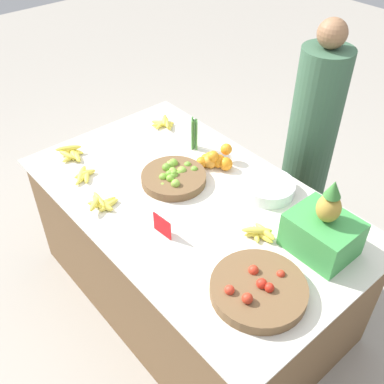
{
  "coord_description": "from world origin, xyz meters",
  "views": [
    {
      "loc": [
        1.38,
        -1.18,
        2.36
      ],
      "look_at": [
        0.0,
        0.0,
        0.85
      ],
      "focal_mm": 42.0,
      "sensor_mm": 36.0,
      "label": 1
    }
  ],
  "objects": [
    {
      "name": "tomato_basket",
      "position": [
        0.65,
        -0.19,
        0.83
      ],
      "size": [
        0.42,
        0.42,
        0.1
      ],
      "color": "brown",
      "rests_on": "market_table"
    },
    {
      "name": "banana_bunch_back_center",
      "position": [
        -0.54,
        -0.34,
        0.81
      ],
      "size": [
        0.16,
        0.16,
        0.03
      ],
      "color": "#EFDB4C",
      "rests_on": "market_table"
    },
    {
      "name": "ground_plane",
      "position": [
        0.0,
        0.0,
        0.0
      ],
      "size": [
        12.0,
        12.0,
        0.0
      ],
      "primitive_type": "plane",
      "color": "#ADA599"
    },
    {
      "name": "metal_bowl",
      "position": [
        0.23,
        0.35,
        0.83
      ],
      "size": [
        0.28,
        0.28,
        0.07
      ],
      "color": "silver",
      "rests_on": "market_table"
    },
    {
      "name": "market_table",
      "position": [
        0.0,
        0.0,
        0.4
      ],
      "size": [
        1.88,
        1.12,
        0.8
      ],
      "color": "brown",
      "rests_on": "ground_plane"
    },
    {
      "name": "vendor_person",
      "position": [
        0.08,
        0.89,
        0.73
      ],
      "size": [
        0.29,
        0.29,
        1.58
      ],
      "color": "#385B42",
      "rests_on": "ground_plane"
    },
    {
      "name": "banana_bunch_middle_left",
      "position": [
        -0.68,
        0.34,
        0.82
      ],
      "size": [
        0.17,
        0.15,
        0.05
      ],
      "color": "#EFDB4C",
      "rests_on": "market_table"
    },
    {
      "name": "banana_bunch_front_center",
      "position": [
        -0.26,
        -0.4,
        0.82
      ],
      "size": [
        0.17,
        0.18,
        0.06
      ],
      "color": "#EFDB4C",
      "rests_on": "market_table"
    },
    {
      "name": "banana_bunch_middle_right",
      "position": [
        0.42,
        0.07,
        0.82
      ],
      "size": [
        0.16,
        0.14,
        0.06
      ],
      "color": "#EFDB4C",
      "rests_on": "market_table"
    },
    {
      "name": "lime_bowl",
      "position": [
        -0.18,
        0.02,
        0.83
      ],
      "size": [
        0.36,
        0.36,
        0.08
      ],
      "color": "brown",
      "rests_on": "market_table"
    },
    {
      "name": "banana_bunch_front_left",
      "position": [
        -0.77,
        -0.29,
        0.82
      ],
      "size": [
        0.2,
        0.16,
        0.06
      ],
      "color": "#EFDB4C",
      "rests_on": "market_table"
    },
    {
      "name": "veg_bundle",
      "position": [
        -0.36,
        0.32,
        0.9
      ],
      "size": [
        0.06,
        0.04,
        0.2
      ],
      "color": "#428438",
      "rests_on": "market_table"
    },
    {
      "name": "produce_crate",
      "position": [
        0.66,
        0.22,
        0.91
      ],
      "size": [
        0.3,
        0.25,
        0.4
      ],
      "color": "green",
      "rests_on": "market_table"
    },
    {
      "name": "orange_pile",
      "position": [
        -0.14,
        0.29,
        0.84
      ],
      "size": [
        0.19,
        0.22,
        0.12
      ],
      "color": "orange",
      "rests_on": "market_table"
    },
    {
      "name": "price_sign",
      "position": [
        0.1,
        -0.28,
        0.85
      ],
      "size": [
        0.12,
        0.02,
        0.11
      ],
      "rotation": [
        0.0,
        0.0,
        0.08
      ],
      "color": "red",
      "rests_on": "market_table"
    }
  ]
}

